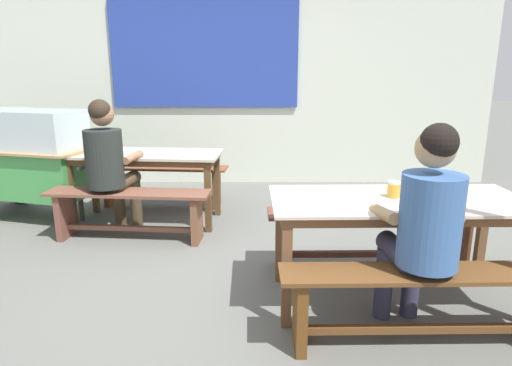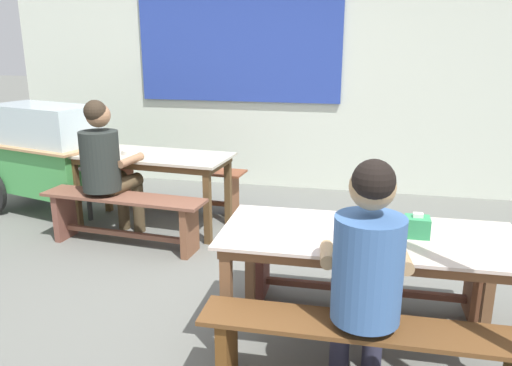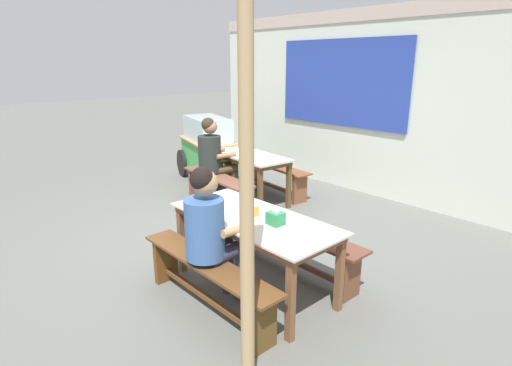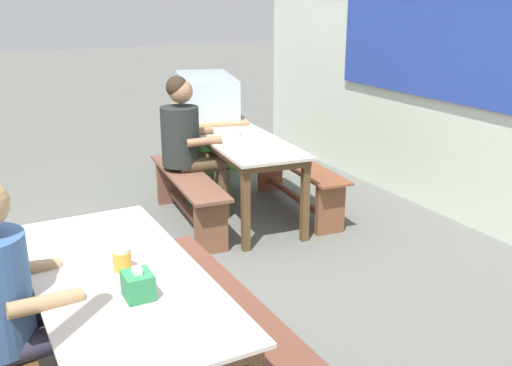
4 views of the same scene
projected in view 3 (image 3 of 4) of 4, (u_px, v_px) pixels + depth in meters
The scene contains 15 objects.
ground_plane at pixel (223, 237), 5.06m from camera, with size 40.00×40.00×0.00m, color #5F605A.
backdrop_wall at pixel (366, 100), 6.47m from camera, with size 6.82×0.23×2.86m.
dining_table_far at pixel (247, 159), 6.27m from camera, with size 1.58×0.77×0.73m.
dining_table_near at pixel (254, 224), 3.74m from camera, with size 1.68×0.76×0.73m.
bench_far_back at pixel (273, 175), 6.67m from camera, with size 1.53×0.43×0.47m.
bench_far_front at pixel (217, 186), 6.06m from camera, with size 1.52×0.43×0.47m.
bench_near_back at pixel (292, 242), 4.18m from camera, with size 1.67×0.33×0.47m.
bench_near_front at pixel (207, 279), 3.49m from camera, with size 1.63×0.30×0.47m.
food_cart at pixel (208, 145), 7.26m from camera, with size 1.71×1.05×1.15m.
person_left_back_turned at pixel (214, 155), 6.12m from camera, with size 0.50×0.60×1.30m.
person_near_front at pixel (211, 229), 3.42m from camera, with size 0.47×0.56×1.29m.
tissue_box at pixel (276, 218), 3.53m from camera, with size 0.13×0.12×0.14m.
condiment_jar at pixel (254, 210), 3.74m from camera, with size 0.08×0.08×0.11m.
soup_bowl at pixel (237, 151), 6.35m from camera, with size 0.17×0.17×0.04m, color silver.
wooden_support_post at pixel (247, 207), 2.37m from camera, with size 0.09×0.09×2.54m, color tan.
Camera 3 is at (3.76, -2.78, 2.08)m, focal length 28.81 mm.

